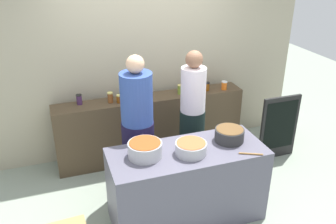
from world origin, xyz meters
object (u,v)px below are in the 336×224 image
object	(u,v)px
preserve_jar_7	(224,85)
preserve_jar_1	(110,97)
preserve_jar_3	(126,95)
preserve_jar_4	(180,89)
preserve_jar_5	(198,88)
cooking_pot_left	(145,150)
preserve_jar_6	(206,86)
cook_with_tongs	(138,135)
cook_in_cap	(192,121)
preserve_jar_2	(119,99)
preserve_jar_0	(79,99)
chalkboard_sign	(279,127)
wooden_spoon	(251,154)
cooking_pot_center	(191,148)
cooking_pot_right	(229,135)

from	to	relation	value
preserve_jar_7	preserve_jar_1	bearing A→B (deg)	177.78
preserve_jar_3	preserve_jar_4	bearing A→B (deg)	-3.83
preserve_jar_5	cooking_pot_left	distance (m)	1.74
preserve_jar_3	preserve_jar_6	bearing A→B (deg)	-2.43
preserve_jar_4	cook_with_tongs	size ratio (longest dim) A/B	0.08
preserve_jar_4	cook_in_cap	bearing A→B (deg)	-93.60
preserve_jar_2	preserve_jar_7	bearing A→B (deg)	-0.88
preserve_jar_0	preserve_jar_2	xyz separation A→B (m)	(0.51, -0.11, -0.01)
preserve_jar_0	preserve_jar_2	bearing A→B (deg)	-12.60
preserve_jar_4	preserve_jar_7	bearing A→B (deg)	-3.93
preserve_jar_4	preserve_jar_5	world-z (taller)	same
preserve_jar_1	preserve_jar_7	xyz separation A→B (m)	(1.66, -0.06, -0.01)
cook_with_tongs	chalkboard_sign	distance (m)	2.15
wooden_spoon	preserve_jar_2	bearing A→B (deg)	122.70
preserve_jar_6	preserve_jar_4	bearing A→B (deg)	-179.80
preserve_jar_2	cook_in_cap	size ratio (longest dim) A/B	0.06
preserve_jar_5	cooking_pot_center	bearing A→B (deg)	-115.98
chalkboard_sign	preserve_jar_5	bearing A→B (deg)	151.26
chalkboard_sign	preserve_jar_3	bearing A→B (deg)	162.47
preserve_jar_5	cooking_pot_left	bearing A→B (deg)	-131.59
preserve_jar_2	cooking_pot_center	bearing A→B (deg)	-71.77
preserve_jar_0	cooking_pot_center	xyz separation A→B (m)	(0.98, -1.53, -0.07)
cooking_pot_right	wooden_spoon	xyz separation A→B (m)	(0.08, -0.34, -0.06)
cooking_pot_center	preserve_jar_7	bearing A→B (deg)	52.00
preserve_jar_1	preserve_jar_2	xyz separation A→B (m)	(0.11, -0.04, -0.02)
preserve_jar_5	cook_in_cap	size ratio (longest dim) A/B	0.08
preserve_jar_6	cooking_pot_left	world-z (taller)	preserve_jar_6
preserve_jar_2	cooking_pot_left	xyz separation A→B (m)	(-0.01, -1.31, -0.04)
preserve_jar_7	cooking_pot_right	bearing A→B (deg)	-114.38
preserve_jar_3	cook_with_tongs	xyz separation A→B (m)	(-0.04, -0.81, -0.19)
cooking_pot_center	wooden_spoon	world-z (taller)	cooking_pot_center
preserve_jar_2	cook_with_tongs	world-z (taller)	cook_with_tongs
cooking_pot_center	wooden_spoon	bearing A→B (deg)	-21.08
preserve_jar_7	cooking_pot_center	size ratio (longest dim) A/B	0.38
preserve_jar_0	preserve_jar_7	distance (m)	2.06
cooking_pot_center	preserve_jar_3	bearing A→B (deg)	103.52
wooden_spoon	chalkboard_sign	xyz separation A→B (m)	(1.13, 1.06, -0.40)
cooking_pot_right	cook_in_cap	world-z (taller)	cook_in_cap
cooking_pot_center	cooking_pot_right	size ratio (longest dim) A/B	1.02
preserve_jar_1	preserve_jar_6	world-z (taller)	preserve_jar_1
preserve_jar_4	cook_in_cap	xyz separation A→B (m)	(-0.04, -0.56, -0.22)
cook_with_tongs	preserve_jar_3	bearing A→B (deg)	86.85
preserve_jar_2	preserve_jar_3	size ratio (longest dim) A/B	0.88
preserve_jar_2	preserve_jar_5	distance (m)	1.15
preserve_jar_4	wooden_spoon	xyz separation A→B (m)	(0.17, -1.66, -0.12)
preserve_jar_6	chalkboard_sign	world-z (taller)	preserve_jar_6
preserve_jar_7	cook_with_tongs	bearing A→B (deg)	-154.39
preserve_jar_5	cook_in_cap	distance (m)	0.65
preserve_jar_4	preserve_jar_6	size ratio (longest dim) A/B	1.13
preserve_jar_1	cook_in_cap	world-z (taller)	cook_in_cap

